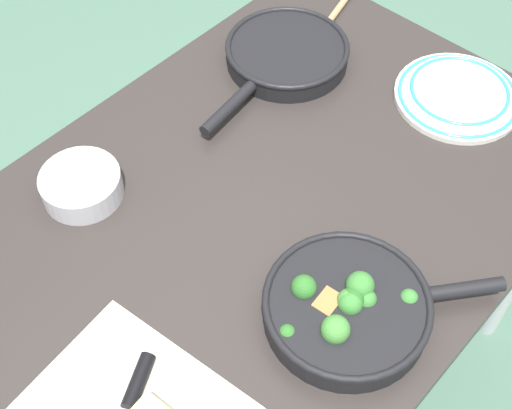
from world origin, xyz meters
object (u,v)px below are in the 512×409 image
(skillet_broccoli, at_px, (348,307))
(prep_bowl_steel, at_px, (81,185))
(skillet_eggs, at_px, (286,54))
(grater_knife, at_px, (129,407))
(wooden_spoon, at_px, (326,25))
(dinner_plate_stack, at_px, (458,94))

(skillet_broccoli, height_order, prep_bowl_steel, skillet_broccoli)
(skillet_eggs, distance_m, grater_knife, 0.79)
(wooden_spoon, bearing_deg, skillet_eggs, -10.90)
(dinner_plate_stack, bearing_deg, wooden_spoon, 90.74)
(wooden_spoon, bearing_deg, dinner_plate_stack, 76.41)
(prep_bowl_steel, bearing_deg, dinner_plate_stack, -28.87)
(skillet_eggs, bearing_deg, skillet_broccoli, 42.89)
(skillet_eggs, distance_m, wooden_spoon, 0.15)
(grater_knife, xyz_separation_m, prep_bowl_steel, (0.21, 0.36, 0.02))
(grater_knife, bearing_deg, prep_bowl_steel, -147.53)
(wooden_spoon, distance_m, prep_bowl_steel, 0.66)
(skillet_eggs, bearing_deg, prep_bowl_steel, -11.33)
(skillet_eggs, relative_size, wooden_spoon, 1.04)
(grater_knife, distance_m, dinner_plate_stack, 0.87)
(skillet_broccoli, xyz_separation_m, grater_knife, (-0.33, 0.14, -0.02))
(skillet_eggs, distance_m, dinner_plate_stack, 0.36)
(wooden_spoon, height_order, grater_knife, grater_knife)
(prep_bowl_steel, bearing_deg, grater_knife, -120.27)
(skillet_broccoli, relative_size, grater_knife, 1.54)
(skillet_broccoli, distance_m, grater_knife, 0.36)
(prep_bowl_steel, bearing_deg, wooden_spoon, -2.57)
(wooden_spoon, height_order, prep_bowl_steel, prep_bowl_steel)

